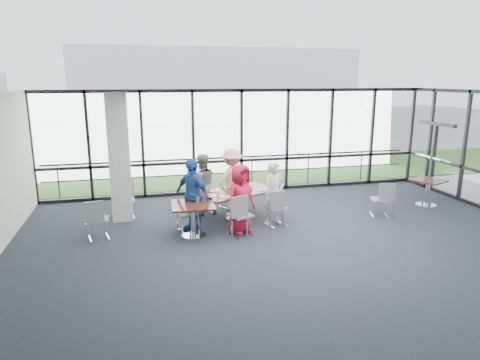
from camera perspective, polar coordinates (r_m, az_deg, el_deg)
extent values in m
cube|color=#1F242F|center=(9.11, 7.93, -9.40)|extent=(12.00, 10.00, 0.02)
cube|color=white|center=(8.41, 8.64, 11.22)|extent=(12.00, 10.00, 0.04)
cube|color=white|center=(13.30, 0.19, 5.17)|extent=(12.00, 0.10, 3.20)
cube|color=black|center=(14.94, 24.41, 2.74)|extent=(0.12, 1.60, 2.10)
cube|color=silver|center=(10.95, -15.78, 2.90)|extent=(0.50, 0.50, 3.20)
cube|color=gray|center=(18.40, -3.59, 2.32)|extent=(80.00, 70.00, 0.02)
cube|color=#275921|center=(16.47, -2.34, 1.13)|extent=(80.00, 5.00, 0.01)
cube|color=silver|center=(40.43, -3.67, 12.62)|extent=(24.00, 10.00, 6.00)
cylinder|color=#2D2D33|center=(14.07, -0.41, 1.07)|extent=(12.00, 0.06, 0.06)
cube|color=black|center=(10.73, -0.38, -1.56)|extent=(2.22, 1.74, 0.04)
cylinder|color=silver|center=(10.83, -0.38, -3.48)|extent=(0.12, 0.12, 0.71)
cylinder|color=silver|center=(10.93, -0.38, -5.19)|extent=(0.56, 0.56, 0.03)
cube|color=black|center=(9.66, -6.30, -3.34)|extent=(0.99, 0.99, 0.04)
cylinder|color=silver|center=(9.77, -6.25, -5.45)|extent=(0.12, 0.12, 0.71)
cube|color=black|center=(13.03, 23.82, -0.05)|extent=(1.06, 1.06, 0.04)
cylinder|color=silver|center=(13.11, 23.67, -1.64)|extent=(0.12, 0.12, 0.71)
imported|color=red|center=(9.81, 0.04, -2.50)|extent=(0.95, 0.86, 1.62)
imported|color=silver|center=(10.37, 4.58, -1.84)|extent=(0.65, 0.54, 1.56)
imported|color=slate|center=(11.16, -5.10, -0.62)|extent=(0.85, 0.60, 1.61)
imported|color=pink|center=(11.59, -1.11, 0.11)|extent=(1.21, 0.91, 1.68)
imported|color=#27509D|center=(9.98, -6.40, -2.00)|extent=(1.05, 1.14, 1.73)
cylinder|color=white|center=(10.16, -1.91, -2.27)|extent=(0.25, 0.25, 0.01)
cylinder|color=white|center=(10.83, 3.03, -1.29)|extent=(0.24, 0.24, 0.01)
cylinder|color=white|center=(10.75, -3.41, -1.41)|extent=(0.26, 0.26, 0.01)
cylinder|color=white|center=(11.31, 0.49, -0.63)|extent=(0.24, 0.24, 0.01)
cylinder|color=white|center=(10.27, -3.93, -2.13)|extent=(0.27, 0.27, 0.01)
cylinder|color=white|center=(10.36, -0.91, -1.59)|extent=(0.07, 0.07, 0.14)
cylinder|color=white|center=(10.77, 1.41, -1.04)|extent=(0.07, 0.07, 0.13)
cylinder|color=white|center=(10.96, -0.96, -0.79)|extent=(0.06, 0.06, 0.13)
cylinder|color=white|center=(10.17, -2.97, -1.92)|extent=(0.07, 0.07, 0.13)
cube|color=white|center=(10.25, 0.22, -2.15)|extent=(0.36, 0.32, 0.00)
cube|color=white|center=(10.94, 4.10, -1.19)|extent=(0.34, 0.26, 0.00)
cube|color=white|center=(11.17, -0.86, -0.84)|extent=(0.33, 0.36, 0.00)
cube|color=black|center=(10.76, -0.31, -1.30)|extent=(0.10, 0.07, 0.04)
cylinder|color=#991F04|center=(10.81, -0.42, -0.85)|extent=(0.06, 0.06, 0.18)
cylinder|color=#206627|center=(10.83, -0.05, -0.76)|extent=(0.05, 0.05, 0.20)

